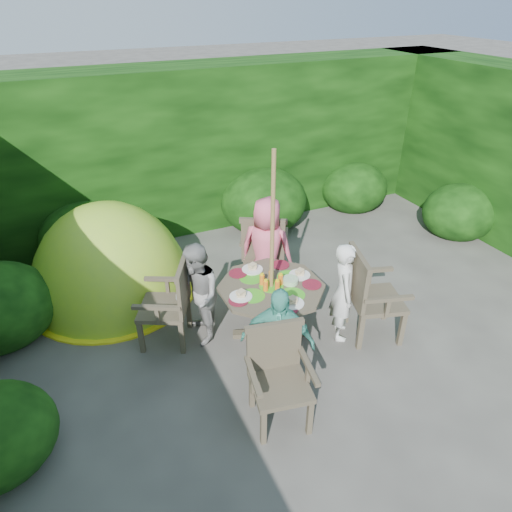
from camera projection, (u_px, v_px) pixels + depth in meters
name	position (u px, v px, depth m)	size (l,w,h in m)	color
ground	(345.00, 362.00, 4.89)	(60.00, 60.00, 0.00)	#47433F
hedge_enclosure	(291.00, 208.00, 5.30)	(9.00, 9.00, 2.50)	black
patio_table	(271.00, 294.00, 4.97)	(1.54, 1.54, 0.83)	#3D3528
parasol_pole	(272.00, 253.00, 4.71)	(0.04, 0.04, 2.20)	olive
garden_chair_right	(370.00, 295.00, 5.02)	(0.70, 0.74, 1.02)	#3D3528
garden_chair_left	(171.00, 302.00, 4.96)	(0.71, 0.74, 0.96)	#3D3528
garden_chair_back	(264.00, 249.00, 5.93)	(0.78, 0.75, 1.00)	#3D3528
garden_chair_front	(278.00, 374.00, 4.07)	(0.63, 0.58, 0.91)	#3D3528
child_right	(344.00, 292.00, 5.00)	(0.43, 0.28, 1.18)	white
child_left	(197.00, 295.00, 4.93)	(0.58, 0.45, 1.19)	gray
child_back	(266.00, 250.00, 5.61)	(0.66, 0.43, 1.36)	#E45E7A
child_front	(277.00, 342.00, 4.27)	(0.70, 0.29, 1.20)	#4BAF9A
dome_tent	(115.00, 292.00, 6.02)	(2.32, 2.32, 2.45)	#A2D228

